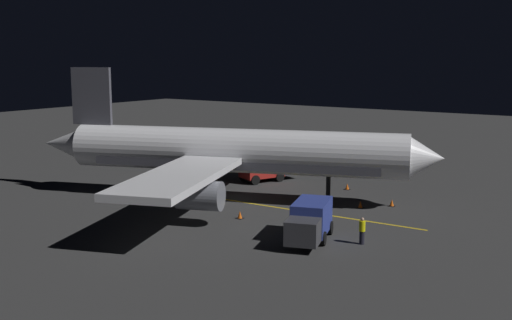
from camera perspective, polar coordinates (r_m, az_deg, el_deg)
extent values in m
cube|color=#313131|center=(51.76, -1.83, -3.73)|extent=(180.00, 180.00, 0.20)
cube|color=gold|center=(49.12, 1.59, -4.33)|extent=(0.79, 24.75, 0.01)
cylinder|color=white|center=(50.96, -1.86, 0.88)|extent=(12.86, 27.49, 3.62)
cube|color=#4C4C56|center=(51.12, -1.85, -0.22)|extent=(11.27, 23.49, 0.65)
cone|color=white|center=(48.96, 15.29, 0.20)|extent=(4.32, 3.92, 3.54)
cone|color=white|center=(57.28, -17.00, 1.43)|extent=(4.53, 5.19, 3.26)
cube|color=#4C4C56|center=(55.54, -14.89, 5.71)|extent=(1.56, 3.51, 4.91)
cube|color=white|center=(60.15, -0.68, 1.69)|extent=(15.48, 9.50, 0.50)
cylinder|color=slate|center=(59.35, 0.25, 0.22)|extent=(3.06, 3.72, 2.10)
cube|color=white|center=(42.95, -7.08, -1.54)|extent=(15.48, 9.50, 0.50)
cylinder|color=slate|center=(43.49, -5.22, -3.25)|extent=(3.06, 3.72, 2.10)
cylinder|color=black|center=(49.92, 6.66, -2.81)|extent=(0.46, 0.46, 2.30)
cylinder|color=black|center=(54.21, -3.63, -1.78)|extent=(0.46, 0.46, 2.30)
cylinder|color=black|center=(50.19, -5.17, -2.72)|extent=(0.46, 0.46, 2.30)
cube|color=navy|center=(40.55, 5.15, -5.19)|extent=(4.16, 3.13, 2.06)
cube|color=#38383D|center=(38.03, 4.33, -6.61)|extent=(2.33, 2.45, 1.50)
cylinder|color=black|center=(39.61, 4.76, -7.09)|extent=(1.57, 2.47, 0.90)
cylinder|color=black|center=(42.05, 5.47, -6.12)|extent=(1.57, 2.47, 0.90)
cube|color=maroon|center=(58.76, 0.54, -0.70)|extent=(4.45, 3.49, 1.77)
cube|color=#38383D|center=(60.37, 2.82, -0.57)|extent=(2.44, 2.54, 1.50)
cylinder|color=black|center=(59.67, 1.65, -1.41)|extent=(1.74, 2.48, 0.90)
cylinder|color=black|center=(58.20, -0.60, -1.69)|extent=(1.74, 2.48, 0.90)
cylinder|color=black|center=(40.03, 9.71, -7.06)|extent=(0.32, 0.32, 0.85)
cylinder|color=yellow|center=(39.83, 9.74, -6.02)|extent=(0.40, 0.40, 0.65)
sphere|color=tan|center=(39.71, 9.76, -5.40)|extent=(0.24, 0.24, 0.24)
cone|color=#EA590F|center=(55.95, 8.39, -2.43)|extent=(0.36, 0.36, 0.55)
cube|color=black|center=(56.01, 8.38, -2.69)|extent=(0.50, 0.50, 0.03)
cone|color=#EA590F|center=(45.59, -1.49, -5.07)|extent=(0.36, 0.36, 0.55)
cube|color=black|center=(45.66, -1.49, -5.38)|extent=(0.50, 0.50, 0.03)
cone|color=#EA590F|center=(49.35, 9.58, -4.07)|extent=(0.36, 0.36, 0.55)
cube|color=black|center=(49.41, 9.57, -4.36)|extent=(0.50, 0.50, 0.03)
cone|color=#EA590F|center=(50.40, 12.39, -3.87)|extent=(0.36, 0.36, 0.55)
cube|color=black|center=(50.46, 12.38, -4.16)|extent=(0.50, 0.50, 0.03)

